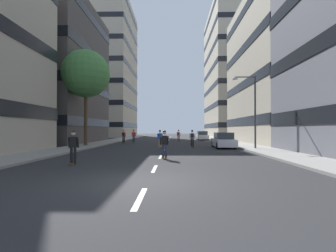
{
  "coord_description": "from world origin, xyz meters",
  "views": [
    {
      "loc": [
        0.9,
        -8.69,
        1.83
      ],
      "look_at": [
        0.0,
        29.1,
        2.33
      ],
      "focal_mm": 26.96,
      "sensor_mm": 36.0,
      "label": 1
    }
  ],
  "objects_px": {
    "streetlamp_right": "(251,104)",
    "skater_0": "(164,143)",
    "parked_car_near": "(223,141)",
    "skater_4": "(192,137)",
    "parked_car_mid": "(202,136)",
    "skater_1": "(124,135)",
    "skater_2": "(179,135)",
    "skater_3": "(160,138)",
    "skater_6": "(73,146)",
    "skater_5": "(134,135)",
    "street_tree_near": "(86,74)"
  },
  "relations": [
    {
      "from": "parked_car_near",
      "to": "skater_0",
      "type": "relative_size",
      "value": 2.47
    },
    {
      "from": "parked_car_near",
      "to": "street_tree_near",
      "type": "xyz_separation_m",
      "value": [
        -14.26,
        1.66,
        7.05
      ]
    },
    {
      "from": "streetlamp_right",
      "to": "skater_2",
      "type": "relative_size",
      "value": 3.65
    },
    {
      "from": "skater_1",
      "to": "skater_2",
      "type": "xyz_separation_m",
      "value": [
        7.35,
        3.42,
        0.0
      ]
    },
    {
      "from": "skater_3",
      "to": "skater_6",
      "type": "relative_size",
      "value": 1.0
    },
    {
      "from": "parked_car_near",
      "to": "skater_1",
      "type": "distance_m",
      "value": 14.24
    },
    {
      "from": "street_tree_near",
      "to": "skater_4",
      "type": "distance_m",
      "value": 13.15
    },
    {
      "from": "parked_car_near",
      "to": "skater_4",
      "type": "bearing_deg",
      "value": 163.46
    },
    {
      "from": "parked_car_near",
      "to": "skater_6",
      "type": "relative_size",
      "value": 2.47
    },
    {
      "from": "streetlamp_right",
      "to": "skater_0",
      "type": "relative_size",
      "value": 3.65
    },
    {
      "from": "skater_0",
      "to": "skater_2",
      "type": "distance_m",
      "value": 21.23
    },
    {
      "from": "skater_5",
      "to": "skater_6",
      "type": "distance_m",
      "value": 22.24
    },
    {
      "from": "skater_6",
      "to": "parked_car_near",
      "type": "bearing_deg",
      "value": 49.92
    },
    {
      "from": "skater_5",
      "to": "skater_3",
      "type": "bearing_deg",
      "value": -67.68
    },
    {
      "from": "skater_0",
      "to": "skater_6",
      "type": "bearing_deg",
      "value": -151.28
    },
    {
      "from": "skater_2",
      "to": "skater_6",
      "type": "distance_m",
      "value": 24.45
    },
    {
      "from": "skater_0",
      "to": "skater_1",
      "type": "xyz_separation_m",
      "value": [
        -6.1,
        17.77,
        0.03
      ]
    },
    {
      "from": "street_tree_near",
      "to": "skater_0",
      "type": "xyz_separation_m",
      "value": [
        8.81,
        -11.1,
        -6.77
      ]
    },
    {
      "from": "parked_car_mid",
      "to": "skater_3",
      "type": "height_order",
      "value": "skater_3"
    },
    {
      "from": "street_tree_near",
      "to": "skater_4",
      "type": "relative_size",
      "value": 5.72
    },
    {
      "from": "parked_car_mid",
      "to": "streetlamp_right",
      "type": "height_order",
      "value": "streetlamp_right"
    },
    {
      "from": "skater_0",
      "to": "skater_4",
      "type": "relative_size",
      "value": 1.0
    },
    {
      "from": "skater_1",
      "to": "skater_4",
      "type": "relative_size",
      "value": 1.0
    },
    {
      "from": "skater_0",
      "to": "skater_4",
      "type": "distance_m",
      "value": 10.62
    },
    {
      "from": "skater_0",
      "to": "skater_1",
      "type": "distance_m",
      "value": 18.79
    },
    {
      "from": "skater_5",
      "to": "skater_1",
      "type": "bearing_deg",
      "value": -118.44
    },
    {
      "from": "skater_2",
      "to": "skater_3",
      "type": "xyz_separation_m",
      "value": [
        -2.05,
        -11.87,
        -0.03
      ]
    },
    {
      "from": "skater_0",
      "to": "skater_1",
      "type": "bearing_deg",
      "value": 108.96
    },
    {
      "from": "skater_2",
      "to": "skater_5",
      "type": "height_order",
      "value": "same"
    },
    {
      "from": "streetlamp_right",
      "to": "skater_6",
      "type": "xyz_separation_m",
      "value": [
        -12.15,
        -9.83,
        -3.15
      ]
    },
    {
      "from": "skater_3",
      "to": "skater_6",
      "type": "distance_m",
      "value": 12.47
    },
    {
      "from": "skater_6",
      "to": "skater_3",
      "type": "bearing_deg",
      "value": 72.09
    },
    {
      "from": "parked_car_mid",
      "to": "skater_6",
      "type": "xyz_separation_m",
      "value": [
        -10.08,
        -30.72,
        0.29
      ]
    },
    {
      "from": "parked_car_mid",
      "to": "streetlamp_right",
      "type": "relative_size",
      "value": 0.68
    },
    {
      "from": "parked_car_near",
      "to": "skater_4",
      "type": "relative_size",
      "value": 2.47
    },
    {
      "from": "parked_car_near",
      "to": "skater_4",
      "type": "xyz_separation_m",
      "value": [
        -3.0,
        0.89,
        0.32
      ]
    },
    {
      "from": "parked_car_mid",
      "to": "streetlamp_right",
      "type": "bearing_deg",
      "value": -84.35
    },
    {
      "from": "streetlamp_right",
      "to": "skater_6",
      "type": "bearing_deg",
      "value": -141.02
    },
    {
      "from": "skater_0",
      "to": "skater_2",
      "type": "relative_size",
      "value": 1.0
    },
    {
      "from": "parked_car_mid",
      "to": "skater_2",
      "type": "height_order",
      "value": "skater_2"
    },
    {
      "from": "parked_car_mid",
      "to": "street_tree_near",
      "type": "bearing_deg",
      "value": -129.87
    },
    {
      "from": "parked_car_mid",
      "to": "streetlamp_right",
      "type": "distance_m",
      "value": 21.27
    },
    {
      "from": "skater_6",
      "to": "streetlamp_right",
      "type": "bearing_deg",
      "value": 38.98
    },
    {
      "from": "streetlamp_right",
      "to": "skater_5",
      "type": "distance_m",
      "value": 17.94
    },
    {
      "from": "streetlamp_right",
      "to": "skater_4",
      "type": "relative_size",
      "value": 3.65
    },
    {
      "from": "skater_1",
      "to": "skater_6",
      "type": "relative_size",
      "value": 1.0
    },
    {
      "from": "skater_0",
      "to": "skater_4",
      "type": "height_order",
      "value": "same"
    },
    {
      "from": "skater_3",
      "to": "skater_4",
      "type": "xyz_separation_m",
      "value": [
        3.25,
        1.01,
        0.03
      ]
    },
    {
      "from": "parked_car_mid",
      "to": "skater_1",
      "type": "bearing_deg",
      "value": -137.98
    },
    {
      "from": "skater_4",
      "to": "parked_car_mid",
      "type": "bearing_deg",
      "value": 80.46
    }
  ]
}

